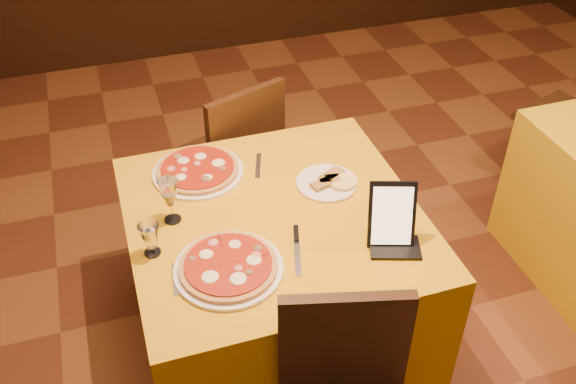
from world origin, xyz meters
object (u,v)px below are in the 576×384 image
object	(u,v)px
water_glass	(150,240)
tablet	(392,215)
wine_glass	(170,201)
main_table	(275,282)
chair_side_far	(567,119)
chair_main_far	(227,156)
pizza_far	(198,171)
pizza_near	(228,267)

from	to	relation	value
water_glass	tablet	distance (m)	0.85
wine_glass	main_table	bearing A→B (deg)	-12.52
chair_side_far	water_glass	bearing A→B (deg)	-1.96
chair_side_far	tablet	bearing A→B (deg)	11.82
water_glass	wine_glass	bearing A→B (deg)	57.62
tablet	main_table	bearing A→B (deg)	161.81
chair_main_far	tablet	size ratio (longest dim) A/B	3.73
pizza_far	wine_glass	xyz separation A→B (m)	(-0.15, -0.26, 0.08)
main_table	tablet	world-z (taller)	tablet
chair_side_far	wine_glass	distance (m)	2.33
chair_side_far	tablet	world-z (taller)	tablet
pizza_near	wine_glass	bearing A→B (deg)	113.14
chair_side_far	pizza_far	bearing A→B (deg)	-10.89
main_table	chair_side_far	bearing A→B (deg)	18.13
chair_main_far	tablet	bearing A→B (deg)	87.27
pizza_near	water_glass	bearing A→B (deg)	144.94
pizza_near	wine_glass	distance (m)	0.36
chair_main_far	chair_side_far	size ratio (longest dim) A/B	1.00
pizza_near	tablet	world-z (taller)	tablet
pizza_far	wine_glass	size ratio (longest dim) A/B	1.96
chair_main_far	pizza_far	size ratio (longest dim) A/B	2.44
main_table	wine_glass	size ratio (longest dim) A/B	5.79
chair_side_far	wine_glass	xyz separation A→B (m)	(-2.24, -0.53, 0.39)
tablet	pizza_far	bearing A→B (deg)	152.20
chair_side_far	pizza_near	bearing A→B (deg)	3.74
main_table	water_glass	distance (m)	0.65
wine_glass	water_glass	distance (m)	0.19
pizza_far	chair_main_far	bearing A→B (deg)	65.73
water_glass	tablet	bearing A→B (deg)	-13.05
wine_glass	water_glass	xyz separation A→B (m)	(-0.10, -0.16, -0.03)
pizza_far	wine_glass	distance (m)	0.31
main_table	pizza_near	xyz separation A→B (m)	(-0.23, -0.24, 0.39)
chair_main_far	wine_glass	size ratio (longest dim) A/B	4.79
water_glass	chair_main_far	bearing A→B (deg)	62.60
main_table	pizza_far	world-z (taller)	pizza_far
main_table	chair_side_far	size ratio (longest dim) A/B	1.21
pizza_far	water_glass	world-z (taller)	water_glass
pizza_near	water_glass	xyz separation A→B (m)	(-0.24, 0.17, 0.05)
tablet	wine_glass	bearing A→B (deg)	172.97
pizza_near	tablet	bearing A→B (deg)	-2.51
main_table	water_glass	xyz separation A→B (m)	(-0.47, -0.07, 0.44)
main_table	pizza_near	bearing A→B (deg)	-134.54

